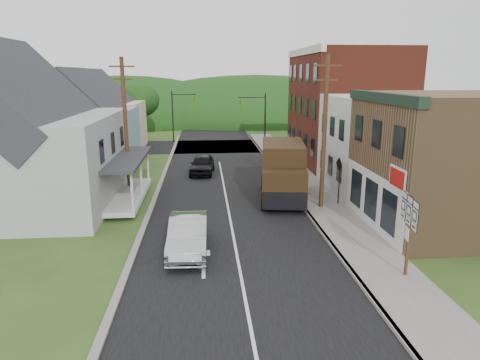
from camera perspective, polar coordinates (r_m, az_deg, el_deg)
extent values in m
plane|color=#2D4719|center=(22.22, -1.01, -6.96)|extent=(120.00, 120.00, 0.00)
cube|color=black|center=(31.75, -2.23, -0.51)|extent=(9.00, 90.00, 0.02)
cube|color=black|center=(48.38, -3.17, 4.51)|extent=(60.00, 9.00, 0.02)
cube|color=slate|center=(30.64, 9.04, -1.07)|extent=(2.80, 55.00, 0.15)
cube|color=slate|center=(30.35, 6.57, -1.13)|extent=(0.20, 55.00, 0.15)
cube|color=slate|center=(29.95, -10.97, -1.54)|extent=(0.30, 55.00, 0.12)
cube|color=brown|center=(24.68, 26.16, 2.17)|extent=(8.00, 8.00, 7.00)
cube|color=silver|center=(31.28, 19.17, 4.58)|extent=(8.00, 7.00, 6.50)
cube|color=maroon|center=(39.89, 13.87, 9.35)|extent=(8.00, 12.00, 10.00)
cube|color=#9EA0A3|center=(29.21, -26.12, 2.31)|extent=(10.00, 12.00, 5.50)
cube|color=#809FAF|center=(39.30, -19.07, 5.26)|extent=(7.00, 8.00, 5.00)
cube|color=beige|center=(48.10, -17.10, 6.87)|extent=(7.00, 8.00, 5.00)
cylinder|color=#472D19|center=(25.43, 11.16, 5.94)|extent=(0.26, 0.26, 9.00)
cube|color=#472D19|center=(25.20, 11.59, 14.76)|extent=(1.60, 0.10, 0.10)
cube|color=#472D19|center=(25.19, 11.50, 12.94)|extent=(1.20, 0.10, 0.10)
cylinder|color=#472D19|center=(29.37, -14.99, 6.78)|extent=(0.26, 0.26, 9.00)
cube|color=#472D19|center=(29.17, -15.48, 14.40)|extent=(1.60, 0.10, 0.10)
cube|color=#472D19|center=(29.17, -15.38, 12.83)|extent=(1.20, 0.10, 0.10)
cylinder|color=black|center=(44.94, 3.36, 7.64)|extent=(0.14, 0.14, 6.00)
cylinder|color=black|center=(44.55, 1.59, 10.96)|extent=(2.80, 0.10, 0.10)
imported|color=olive|center=(44.47, 0.02, 10.06)|extent=(0.16, 0.20, 1.00)
cylinder|color=black|center=(51.57, -8.96, 8.31)|extent=(0.14, 0.14, 6.00)
cylinder|color=black|center=(51.31, -7.48, 11.25)|extent=(2.80, 0.10, 0.10)
imported|color=olive|center=(51.31, -6.10, 10.50)|extent=(0.16, 0.20, 1.00)
cylinder|color=#382616|center=(44.71, -28.16, 5.19)|extent=(0.36, 0.36, 4.76)
ellipsoid|color=#18340F|center=(44.41, -28.69, 9.73)|extent=(5.80, 5.80, 4.93)
cylinder|color=#382616|center=(53.59, -13.11, 7.21)|extent=(0.36, 0.36, 3.92)
ellipsoid|color=#18340F|center=(53.35, -13.29, 10.35)|extent=(4.80, 4.80, 4.08)
ellipsoid|color=#18340F|center=(76.14, -3.83, 7.96)|extent=(90.00, 30.00, 16.00)
imported|color=#B2B2B7|center=(19.78, -6.90, -7.26)|extent=(1.81, 4.92, 1.61)
imported|color=black|center=(34.96, -5.06, 2.08)|extent=(2.23, 4.63, 1.53)
cube|color=black|center=(28.12, 5.67, 1.70)|extent=(3.28, 5.32, 3.30)
cube|color=black|center=(25.38, 5.92, -0.97)|extent=(2.84, 2.16, 2.16)
cube|color=black|center=(25.38, 5.95, 1.15)|extent=(2.56, 1.68, 0.06)
cube|color=black|center=(24.61, 5.99, -2.83)|extent=(2.50, 0.51, 1.02)
cylinder|color=black|center=(25.70, 3.19, -2.84)|extent=(0.46, 1.06, 1.02)
cylinder|color=black|center=(25.83, 8.51, -2.89)|extent=(0.46, 1.06, 1.02)
cylinder|color=black|center=(30.09, 3.19, -0.33)|extent=(0.46, 1.06, 1.02)
cylinder|color=black|center=(30.20, 7.73, -0.39)|extent=(0.46, 1.06, 1.02)
cube|color=#472D19|center=(18.04, 21.61, -6.94)|extent=(0.12, 0.12, 3.30)
cube|color=black|center=(17.69, 21.73, -3.80)|extent=(0.30, 1.87, 0.08)
cube|color=silver|center=(16.96, 22.42, -3.10)|extent=(0.09, 0.52, 0.21)
cube|color=silver|center=(17.08, 22.29, -4.47)|extent=(0.10, 0.56, 0.52)
cube|color=silver|center=(17.22, 22.16, -5.81)|extent=(0.09, 0.52, 0.26)
cube|color=silver|center=(17.56, 21.74, -2.48)|extent=(0.09, 0.52, 0.21)
cube|color=silver|center=(17.68, 21.62, -3.80)|extent=(0.10, 0.56, 0.52)
cube|color=silver|center=(17.81, 21.49, -5.10)|extent=(0.09, 0.52, 0.26)
cube|color=silver|center=(18.16, 21.10, -1.89)|extent=(0.09, 0.52, 0.21)
cube|color=silver|center=(18.28, 20.99, -3.17)|extent=(0.10, 0.56, 0.52)
cube|color=silver|center=(18.40, 20.87, -4.44)|extent=(0.09, 0.52, 0.26)
cube|color=silver|center=(17.97, 21.35, -6.67)|extent=(0.08, 0.42, 0.52)
cylinder|color=black|center=(26.76, 13.08, -0.27)|extent=(0.08, 0.08, 2.74)
cube|color=black|center=(26.48, 13.06, 2.13)|extent=(0.13, 0.80, 0.81)
cube|color=#FFF60D|center=(26.49, 13.09, 2.13)|extent=(0.13, 0.72, 0.73)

